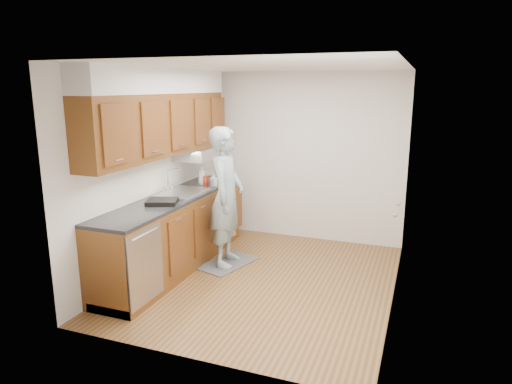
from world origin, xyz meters
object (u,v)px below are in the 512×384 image
at_px(steel_can, 212,182).
at_px(dish_rack, 162,202).
at_px(soap_bottle_a, 202,174).
at_px(soap_bottle_b, 214,179).
at_px(soda_can, 206,180).
at_px(person, 226,188).

relative_size(steel_can, dish_rack, 0.32).
bearing_deg(soap_bottle_a, dish_rack, -86.92).
distance_m(soap_bottle_b, soda_can, 0.12).
relative_size(person, soap_bottle_b, 11.27).
relative_size(soap_bottle_a, soap_bottle_b, 1.56).
height_order(soda_can, steel_can, soda_can).
bearing_deg(person, soap_bottle_a, 42.89).
height_order(soap_bottle_a, soda_can, soap_bottle_a).
height_order(soap_bottle_b, steel_can, soap_bottle_b).
bearing_deg(soap_bottle_b, person, -48.15).
distance_m(person, dish_rack, 0.87).
xyz_separation_m(person, soap_bottle_a, (-0.57, 0.46, 0.05)).
bearing_deg(soda_can, person, -39.97).
xyz_separation_m(person, dish_rack, (-0.51, -0.70, -0.06)).
bearing_deg(soap_bottle_a, person, -38.63).
bearing_deg(dish_rack, soap_bottle_b, 62.07).
bearing_deg(dish_rack, soda_can, 68.17).
bearing_deg(person, soda_can, 41.55).
distance_m(soap_bottle_a, steel_can, 0.21).
xyz_separation_m(soda_can, steel_can, (0.11, -0.03, -0.01)).
bearing_deg(soda_can, soap_bottle_a, 151.69).
relative_size(person, steel_can, 18.16).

